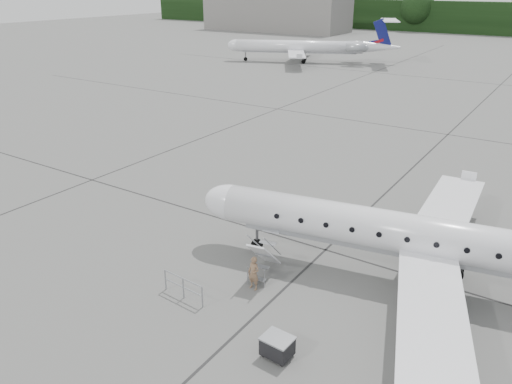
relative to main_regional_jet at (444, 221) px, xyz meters
The scene contains 8 objects.
ground 6.09m from the main_regional_jet, 111.04° to the right, with size 320.00×320.00×0.00m, color slate.
terminal_building 127.41m from the main_regional_jet, 124.33° to the left, with size 40.00×14.00×10.00m, color slate.
main_regional_jet is the anchor object (origin of this frame).
airstair 7.99m from the main_regional_jet, 154.11° to the right, with size 0.85×2.19×2.06m, color white, non-canonical shape.
passenger 8.46m from the main_regional_jet, 145.59° to the right, with size 0.58×0.38×1.58m, color #856448.
safety_railing 11.49m from the main_regional_jet, 142.16° to the right, with size 2.20×0.08×1.00m, color gray, non-canonical shape.
baggage_cart 8.99m from the main_regional_jet, 114.49° to the right, with size 1.05×0.85×0.91m, color black, non-canonical shape.
bg_regional_left 67.96m from the main_regional_jet, 123.87° to the left, with size 27.27×19.63×7.15m, color white, non-canonical shape.
Camera 1 is at (5.57, -15.48, 12.63)m, focal length 35.00 mm.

